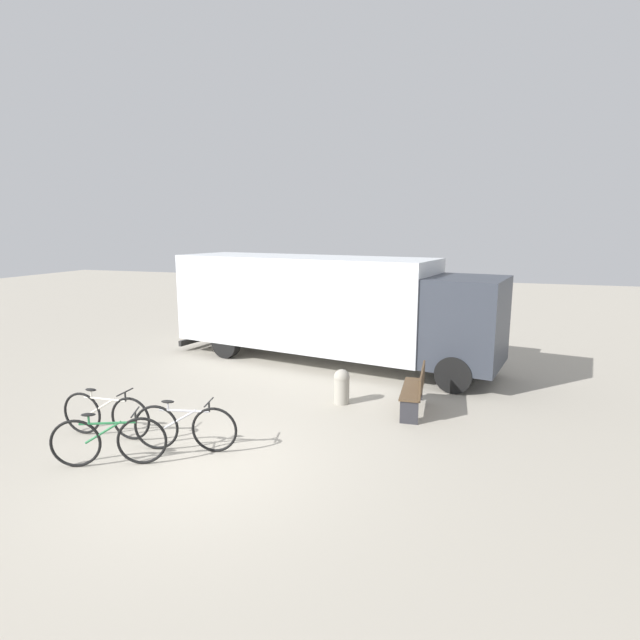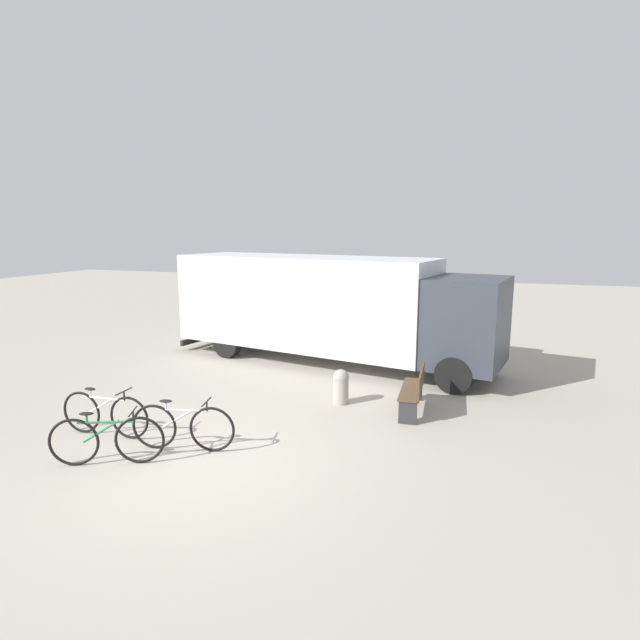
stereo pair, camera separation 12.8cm
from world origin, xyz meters
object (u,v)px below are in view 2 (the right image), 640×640
Objects in this scene: park_bench at (415,389)px; bicycle_middle at (107,440)px; delivery_truck at (327,305)px; bollard_near_bench at (341,385)px; bicycle_near at (105,414)px; bicycle_far at (183,427)px.

bicycle_middle is at bearing 129.06° from park_bench.
delivery_truck is 12.59× the size of bollard_near_bench.
delivery_truck is 6.09× the size of park_bench.
park_bench is (2.83, -3.08, -1.12)m from delivery_truck.
delivery_truck is at bearing 39.40° from park_bench.
bicycle_middle is (0.82, -0.88, 0.00)m from bicycle_near.
delivery_truck is 4.33m from park_bench.
bicycle_near is 1.20m from bicycle_middle.
bicycle_middle is 0.94× the size of bicycle_far.
bollard_near_bench is at bearing -56.33° from delivery_truck.
delivery_truck is at bearing 112.81° from bollard_near_bench.
delivery_truck is 5.37× the size of bicycle_far.
bicycle_middle is 4.63m from bollard_near_bench.
bicycle_far is at bearing -84.26° from delivery_truck.
bicycle_far is at bearing 128.34° from park_bench.
bicycle_near is (-2.18, -5.99, -1.19)m from delivery_truck.
bicycle_near is at bearing 165.61° from bicycle_far.
bicycle_far reaches higher than bollard_near_bench.
park_bench reaches higher than bicycle_far.
park_bench is 1.53m from bollard_near_bench.
bicycle_middle is at bearing -125.02° from bollard_near_bench.
park_bench reaches higher than bicycle_middle.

